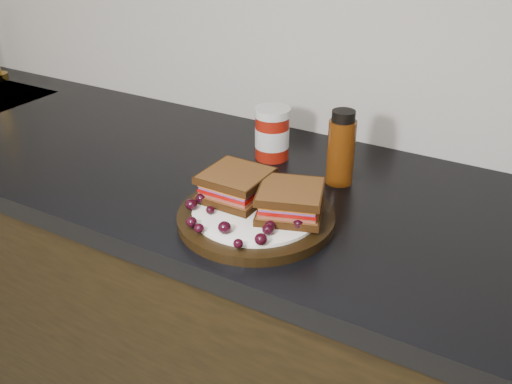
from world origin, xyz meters
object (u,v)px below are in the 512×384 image
Objects in this scene: plate at (256,217)px; condiment_jar at (272,133)px; sandwich_left at (236,185)px; oil_bottle at (341,147)px.

condiment_jar is at bearing 112.79° from plate.
sandwich_left reaches higher than plate.
condiment_jar is at bearing 168.56° from oil_bottle.
condiment_jar reaches higher than plate.
plate is at bearing -67.21° from condiment_jar.
plate is 0.24m from oil_bottle.
condiment_jar is 0.75× the size of oil_bottle.
sandwich_left is 0.98× the size of condiment_jar.
sandwich_left is (-0.05, 0.02, 0.04)m from plate.
sandwich_left is at bearing 158.84° from plate.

